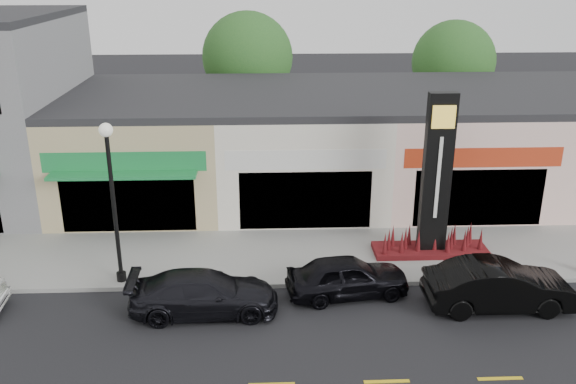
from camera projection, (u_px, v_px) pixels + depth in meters
name	position (u px, v px, depth m)	size (l,w,h in m)	color
ground	(368.00, 319.00, 18.67)	(120.00, 120.00, 0.00)	black
sidewalk	(349.00, 254.00, 22.71)	(52.00, 4.30, 0.15)	gray
curb	(358.00, 283.00, 20.61)	(52.00, 0.20, 0.15)	gray
shop_beige	(148.00, 144.00, 28.24)	(7.00, 10.85, 4.80)	tan
shop_cream	(299.00, 142.00, 28.52)	(7.00, 10.01, 4.80)	beige
shop_pink_w	(446.00, 141.00, 28.78)	(7.00, 10.01, 4.80)	beige
tree_rear_west	(248.00, 57.00, 34.95)	(5.20, 5.20, 7.83)	#382619
tree_rear_mid	(453.00, 62.00, 35.52)	(4.80, 4.80, 7.29)	#382619
lamp_west_near	(112.00, 188.00, 19.49)	(0.44, 0.44, 5.47)	black
pylon_sign	(435.00, 199.00, 21.92)	(4.20, 1.30, 6.00)	#55120E
car_dark_sedan	(204.00, 293.00, 18.81)	(4.59, 1.86, 1.33)	black
car_black_sedan	(347.00, 277.00, 19.80)	(3.97, 1.60, 1.35)	black
car_black_conv	(499.00, 286.00, 19.05)	(4.62, 1.61, 1.52)	black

